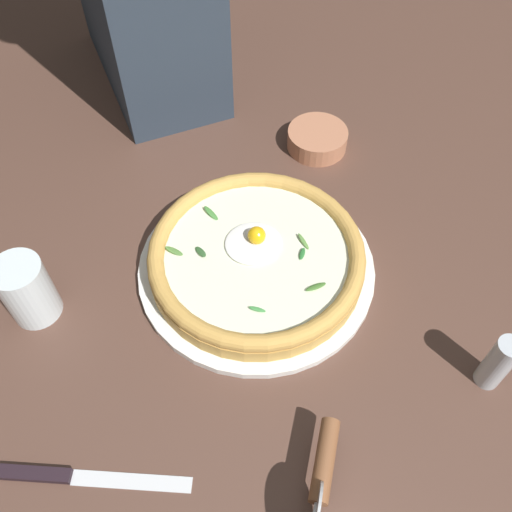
{
  "coord_description": "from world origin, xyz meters",
  "views": [
    {
      "loc": [
        0.11,
        0.45,
        0.67
      ],
      "look_at": [
        -0.03,
        -0.0,
        0.03
      ],
      "focal_mm": 39.03,
      "sensor_mm": 36.0,
      "label": 1
    }
  ],
  "objects_px": {
    "pizza_cutter": "(322,481)",
    "drinking_glass": "(29,293)",
    "pizza": "(256,255)",
    "side_bowl": "(317,139)",
    "table_knife": "(66,476)",
    "pepper_shaker": "(498,363)"
  },
  "relations": [
    {
      "from": "pizza_cutter",
      "to": "drinking_glass",
      "type": "distance_m",
      "value": 0.45
    },
    {
      "from": "pizza_cutter",
      "to": "drinking_glass",
      "type": "relative_size",
      "value": 1.4
    },
    {
      "from": "pizza",
      "to": "side_bowl",
      "type": "relative_size",
      "value": 2.99
    },
    {
      "from": "drinking_glass",
      "to": "pizza",
      "type": "bearing_deg",
      "value": 176.33
    },
    {
      "from": "pizza",
      "to": "table_knife",
      "type": "xyz_separation_m",
      "value": [
        0.3,
        0.22,
        -0.03
      ]
    },
    {
      "from": "pizza",
      "to": "table_knife",
      "type": "distance_m",
      "value": 0.37
    },
    {
      "from": "pizza_cutter",
      "to": "drinking_glass",
      "type": "xyz_separation_m",
      "value": [
        0.29,
        -0.34,
        0.0
      ]
    },
    {
      "from": "pizza_cutter",
      "to": "table_knife",
      "type": "distance_m",
      "value": 0.29
    },
    {
      "from": "table_knife",
      "to": "drinking_glass",
      "type": "distance_m",
      "value": 0.24
    },
    {
      "from": "pizza",
      "to": "pizza_cutter",
      "type": "relative_size",
      "value": 2.21
    },
    {
      "from": "pizza_cutter",
      "to": "table_knife",
      "type": "height_order",
      "value": "pizza_cutter"
    },
    {
      "from": "pizza_cutter",
      "to": "table_knife",
      "type": "xyz_separation_m",
      "value": [
        0.28,
        -0.1,
        -0.04
      ]
    },
    {
      "from": "pizza",
      "to": "table_knife",
      "type": "bearing_deg",
      "value": 36.79
    },
    {
      "from": "table_knife",
      "to": "pizza",
      "type": "bearing_deg",
      "value": -143.21
    },
    {
      "from": "side_bowl",
      "to": "pepper_shaker",
      "type": "bearing_deg",
      "value": 97.05
    },
    {
      "from": "side_bowl",
      "to": "table_knife",
      "type": "distance_m",
      "value": 0.65
    },
    {
      "from": "pepper_shaker",
      "to": "pizza_cutter",
      "type": "bearing_deg",
      "value": 14.65
    },
    {
      "from": "pizza",
      "to": "side_bowl",
      "type": "bearing_deg",
      "value": -128.64
    },
    {
      "from": "pizza",
      "to": "pepper_shaker",
      "type": "relative_size",
      "value": 3.33
    },
    {
      "from": "table_knife",
      "to": "drinking_glass",
      "type": "xyz_separation_m",
      "value": [
        0.02,
        -0.24,
        0.04
      ]
    },
    {
      "from": "pizza",
      "to": "pizza_cutter",
      "type": "distance_m",
      "value": 0.32
    },
    {
      "from": "drinking_glass",
      "to": "pepper_shaker",
      "type": "xyz_separation_m",
      "value": [
        -0.55,
        0.27,
        0.0
      ]
    }
  ]
}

